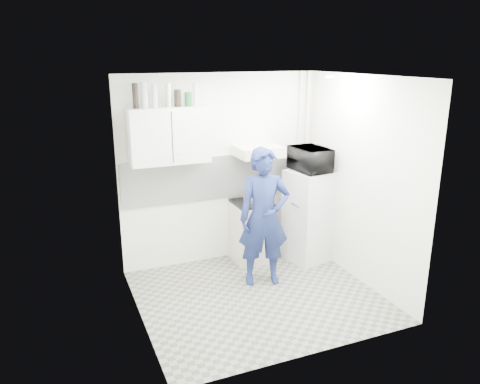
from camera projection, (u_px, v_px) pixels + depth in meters
name	position (u px, v px, depth m)	size (l,w,h in m)	color
floor	(258.00, 296.00, 5.69)	(2.80, 2.80, 0.00)	gray
ceiling	(260.00, 76.00, 4.95)	(2.80, 2.80, 0.00)	white
wall_back	(221.00, 170.00, 6.43)	(2.80, 2.80, 0.00)	white
wall_left	(135.00, 209.00, 4.80)	(2.60, 2.60, 0.00)	white
wall_right	(360.00, 181.00, 5.84)	(2.60, 2.60, 0.00)	white
person	(264.00, 217.00, 5.81)	(0.64, 0.42, 1.76)	navy
stove	(252.00, 232.00, 6.59)	(0.52, 0.52, 0.84)	beige
fridge	(308.00, 216.00, 6.55)	(0.54, 0.54, 1.30)	silver
stove_top	(252.00, 203.00, 6.47)	(0.50, 0.50, 0.03)	black
saucepan	(249.00, 199.00, 6.41)	(0.16, 0.16, 0.09)	silver
microwave	(310.00, 159.00, 6.32)	(0.39, 0.58, 0.32)	black
bottle_a	(135.00, 96.00, 5.56)	(0.07, 0.07, 0.30)	black
bottle_b	(144.00, 95.00, 5.59)	(0.08, 0.08, 0.31)	#B2B7BC
bottle_c	(155.00, 96.00, 5.64)	(0.07, 0.07, 0.28)	#B2B7BC
bottle_d	(169.00, 95.00, 5.71)	(0.06, 0.06, 0.28)	silver
canister_a	(178.00, 98.00, 5.76)	(0.08, 0.08, 0.21)	black
canister_b	(188.00, 99.00, 5.81)	(0.09, 0.09, 0.17)	#144C1E
bottle_e	(196.00, 95.00, 5.83)	(0.07, 0.07, 0.28)	#B2B7BC
upper_cabinet	(169.00, 135.00, 5.84)	(1.00, 0.35, 0.70)	silver
range_hood	(258.00, 151.00, 6.29)	(0.60, 0.50, 0.14)	beige
backsplash	(221.00, 177.00, 6.44)	(2.74, 0.03, 0.60)	white
pipe_a	(306.00, 163.00, 6.84)	(0.05, 0.05, 2.60)	beige
pipe_b	(299.00, 163.00, 6.79)	(0.04, 0.04, 2.60)	beige
ceiling_spot_fixture	(330.00, 77.00, 5.51)	(0.10, 0.10, 0.02)	white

